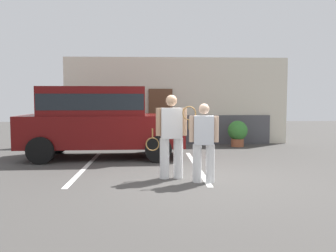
{
  "coord_description": "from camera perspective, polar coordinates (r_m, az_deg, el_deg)",
  "views": [
    {
      "loc": [
        -0.94,
        -7.3,
        1.69
      ],
      "look_at": [
        -0.56,
        1.2,
        1.05
      ],
      "focal_mm": 37.45,
      "sensor_mm": 36.0,
      "label": 1
    }
  ],
  "objects": [
    {
      "name": "ground_plane",
      "position": [
        7.55,
        4.7,
        -8.64
      ],
      "size": [
        40.0,
        40.0,
        0.0
      ],
      "primitive_type": "plane",
      "color": "#423F3D"
    },
    {
      "name": "parking_stripe_0",
      "position": [
        9.11,
        -13.21,
        -6.48
      ],
      "size": [
        0.12,
        4.4,
        0.01
      ],
      "primitive_type": "cube",
      "color": "silver",
      "rests_on": "ground_plane"
    },
    {
      "name": "parking_stripe_1",
      "position": [
        9.03,
        4.63,
        -6.48
      ],
      "size": [
        0.12,
        4.4,
        0.01
      ],
      "primitive_type": "cube",
      "color": "silver",
      "rests_on": "ground_plane"
    },
    {
      "name": "house_frontage",
      "position": [
        13.46,
        1.39,
        3.68
      ],
      "size": [
        8.5,
        0.4,
        3.29
      ],
      "color": "beige",
      "rests_on": "ground_plane"
    },
    {
      "name": "parked_suv",
      "position": [
        10.38,
        -11.04,
        1.21
      ],
      "size": [
        4.66,
        2.27,
        2.05
      ],
      "rotation": [
        0.0,
        0.0,
        0.03
      ],
      "color": "#590C0C",
      "rests_on": "ground_plane"
    },
    {
      "name": "tennis_player_man",
      "position": [
        7.47,
        0.52,
        -1.56
      ],
      "size": [
        0.92,
        0.3,
        1.79
      ],
      "rotation": [
        0.0,
        0.0,
        3.19
      ],
      "color": "white",
      "rests_on": "ground_plane"
    },
    {
      "name": "tennis_player_woman",
      "position": [
        7.17,
        5.8,
        -2.49
      ],
      "size": [
        0.74,
        0.3,
        1.61
      ],
      "rotation": [
        0.0,
        0.0,
        3.02
      ],
      "color": "white",
      "rests_on": "ground_plane"
    },
    {
      "name": "potted_plant_by_porch",
      "position": [
        12.89,
        11.25,
        -1.0
      ],
      "size": [
        0.71,
        0.71,
        0.94
      ],
      "color": "#9E5638",
      "rests_on": "ground_plane"
    }
  ]
}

